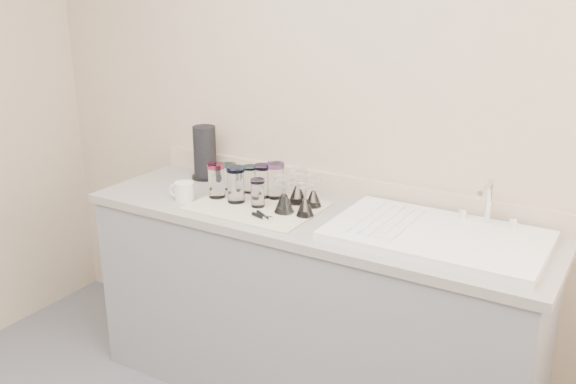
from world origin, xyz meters
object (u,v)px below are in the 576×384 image
Objects in this scene: paper_towel_roll at (205,153)px; tumbler_teal at (229,176)px; tumbler_cyan at (250,179)px; tumbler_lavender at (258,193)px; goblet_extra at (284,202)px; tumbler_magenta at (217,180)px; goblet_back_right at (313,196)px; goblet_front_right at (305,205)px; goblet_back_left at (298,192)px; can_opener at (263,217)px; sink_unit at (437,235)px; tumbler_blue at (236,184)px; tumbler_extra at (275,180)px; tumbler_purple at (263,181)px; goblet_front_left at (284,200)px; white_mug at (184,192)px.

tumbler_teal is at bearing -24.14° from paper_towel_roll.
tumbler_lavender is at bearing -45.94° from tumbler_cyan.
goblet_extra is (0.28, -0.15, -0.02)m from tumbler_cyan.
goblet_extra reaches higher than tumbler_cyan.
paper_towel_roll is at bearing 136.90° from tumbler_magenta.
goblet_front_right is (0.03, -0.12, 0.00)m from goblet_back_right.
can_opener is at bearing -95.31° from goblet_back_left.
goblet_back_left is (-0.67, 0.07, 0.04)m from sink_unit.
tumbler_teal is 0.29m from tumbler_lavender.
tumbler_magenta is 0.11m from tumbler_blue.
can_opener is (0.10, -0.25, -0.08)m from tumbler_extra.
tumbler_purple reaches higher than goblet_back_right.
tumbler_magenta is 0.47m from goblet_front_right.
tumbler_teal is 0.13m from tumbler_magenta.
goblet_extra is at bearing -83.75° from goblet_back_left.
tumbler_blue reaches higher than tumbler_teal.
sink_unit is 5.36× the size of tumbler_purple.
tumbler_extra is 1.07× the size of goblet_back_left.
goblet_front_right is (0.29, -0.11, -0.03)m from tumbler_purple.
goblet_front_left is at bearing -21.12° from paper_towel_roll.
can_opener is at bearing -35.23° from tumbler_teal.
sink_unit is 6.08× the size of goblet_back_right.
tumbler_blue is 0.43m from paper_towel_roll.
tumbler_extra reaches higher than white_mug.
goblet_extra is at bearing -2.31° from tumbler_magenta.
goblet_back_left is at bearing 96.25° from goblet_extra.
can_opener is at bearing -56.53° from tumbler_purple.
tumbler_blue is at bearing -4.36° from tumbler_magenta.
tumbler_extra is 0.49m from paper_towel_roll.
goblet_extra is (-0.66, -0.06, 0.03)m from sink_unit.
tumbler_teal is at bearing 99.49° from tumbler_magenta.
paper_towel_roll is (-0.60, 0.10, 0.07)m from goblet_back_left.
goblet_back_right is at bearing 21.31° from tumbler_blue.
goblet_back_right is at bearing 1.48° from tumbler_purple.
tumbler_cyan is at bearing 3.76° from tumbler_teal.
goblet_back_right is at bearing 173.24° from sink_unit.
paper_towel_roll reaches higher than tumbler_lavender.
goblet_front_left is (0.13, 0.00, -0.01)m from tumbler_lavender.
tumbler_lavender is at bearing -148.90° from goblet_back_right.
goblet_back_right is at bearing 59.41° from goblet_front_left.
tumbler_teal is at bearing 179.31° from goblet_back_left.
goblet_front_right is at bearing -17.81° from paper_towel_roll.
sink_unit reaches higher than goblet_back_left.
tumbler_blue is 0.28m from goblet_back_left.
tumbler_blue reaches higher than white_mug.
goblet_extra is at bearing 70.50° from can_opener.
tumbler_lavender is 0.77× the size of tumbler_extra.
tumbler_purple is 1.25× the size of can_opener.
tumbler_teal is 0.38m from goblet_back_left.
paper_towel_roll is (-0.61, 0.24, 0.08)m from goblet_extra.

